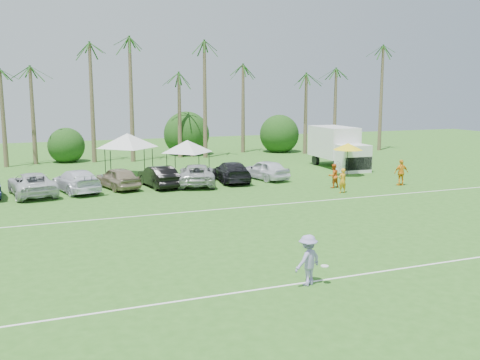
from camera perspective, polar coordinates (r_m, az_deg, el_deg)
name	(u,v)px	position (r m, az deg, el deg)	size (l,w,h in m)	color
ground	(352,301)	(17.49, 11.86, -12.57)	(120.00, 120.00, 0.00)	#2E631D
field_lines	(253,237)	(24.19, 1.38, -6.12)	(80.00, 12.10, 0.01)	white
palm_tree_3	(38,50)	(51.60, -20.78, 12.82)	(2.40, 2.40, 11.90)	brown
palm_tree_4	(86,80)	(51.73, -16.11, 10.18)	(2.40, 2.40, 8.90)	brown
palm_tree_5	(129,71)	(52.29, -11.71, 11.29)	(2.40, 2.40, 9.90)	brown
palm_tree_6	(171,63)	(53.17, -7.39, 12.30)	(2.40, 2.40, 10.90)	brown
palm_tree_7	(210,55)	(54.34, -3.21, 13.20)	(2.40, 2.40, 11.90)	brown
palm_tree_8	(256,82)	(56.01, 1.76, 10.45)	(2.40, 2.40, 8.90)	brown
palm_tree_9	(300,74)	(58.18, 6.38, 11.22)	(2.40, 2.40, 9.90)	brown
palm_tree_10	(340,66)	(60.70, 10.66, 11.86)	(2.40, 2.40, 10.90)	brown
palm_tree_11	(371,59)	(62.95, 13.85, 12.43)	(2.40, 2.40, 11.90)	brown
bush_tree_1	(66,142)	(52.77, -18.10, 3.88)	(4.00, 4.00, 4.00)	brown
bush_tree_2	(189,138)	(54.79, -5.45, 4.49)	(4.00, 4.00, 4.00)	brown
bush_tree_3	(278,135)	(58.34, 4.06, 4.81)	(4.00, 4.00, 4.00)	brown
sideline_player_a	(342,181)	(35.06, 10.87, -0.07)	(0.58, 0.38, 1.60)	orange
sideline_player_b	(333,176)	(36.82, 9.93, 0.44)	(0.80, 0.62, 1.64)	#D65D17
sideline_player_c	(401,173)	(38.81, 16.81, 0.77)	(1.07, 0.44, 1.82)	orange
box_truck	(338,146)	(46.50, 10.43, 3.56)	(2.88, 6.85, 3.47)	white
canopy_tent_left	(127,133)	(41.98, -11.92, 4.90)	(4.77, 4.77, 3.87)	black
canopy_tent_right	(187,140)	(40.95, -5.65, 4.25)	(4.06, 4.06, 3.29)	black
market_umbrella	(348,146)	(41.95, 11.44, 3.52)	(2.30, 2.30, 2.57)	black
frisbee_player	(308,260)	(18.36, 7.25, -8.47)	(1.34, 1.02, 1.75)	#978CC7
parked_car_2	(32,184)	(36.06, -21.31, -0.40)	(2.43, 5.27, 1.46)	silver
parked_car_3	(76,181)	(36.40, -17.06, -0.08)	(2.05, 5.04, 1.46)	white
parked_car_4	(118,178)	(36.90, -12.91, 0.22)	(1.73, 4.30, 1.46)	gray
parked_car_5	(159,176)	(37.01, -8.68, 0.38)	(1.55, 4.44, 1.46)	black
parked_car_6	(197,174)	(37.58, -4.63, 0.59)	(2.43, 5.27, 1.46)	#A8A9AA
parked_car_7	(231,172)	(38.75, -0.94, 0.89)	(2.05, 5.04, 1.46)	black
parked_car_8	(265,170)	(39.78, 2.69, 1.11)	(1.73, 4.30, 1.46)	white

